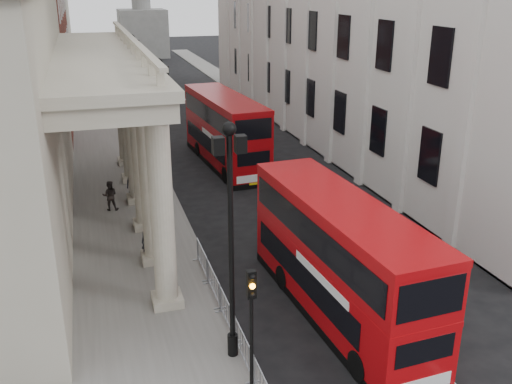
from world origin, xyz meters
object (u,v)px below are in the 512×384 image
pedestrian_b (110,196)px  pedestrian_c (134,181)px  pedestrian_a (148,242)px  traffic_light (251,310)px  lamp_post_mid (162,121)px  lamp_post_south (231,229)px  lamp_post_north (135,78)px  bus_far (225,129)px  bus_near (339,257)px

pedestrian_b → pedestrian_c: pedestrian_c is taller
pedestrian_a → traffic_light: bearing=-78.6°
lamp_post_mid → pedestrian_b: bearing=-164.7°
lamp_post_south → lamp_post_mid: 16.00m
pedestrian_a → pedestrian_b: size_ratio=1.01×
lamp_post_south → lamp_post_north: 32.00m
lamp_post_mid → lamp_post_north: bearing=90.0°
lamp_post_north → pedestrian_c: 15.63m
traffic_light → pedestrian_a: traffic_light is taller
pedestrian_a → pedestrian_c: bearing=89.3°
lamp_post_mid → pedestrian_a: bearing=-104.0°
traffic_light → pedestrian_c: bearing=95.7°
lamp_post_mid → pedestrian_b: lamp_post_mid is taller
lamp_post_mid → bus_far: bearing=49.8°
lamp_post_mid → pedestrian_b: size_ratio=4.78×
lamp_post_south → pedestrian_b: size_ratio=4.78×
lamp_post_north → bus_near: lamp_post_north is taller
lamp_post_north → pedestrian_c: lamp_post_north is taller
bus_far → pedestrian_b: 11.13m
bus_far → pedestrian_a: 15.65m
pedestrian_b → bus_far: bearing=-131.7°
lamp_post_south → bus_far: 22.84m
traffic_light → pedestrian_a: (-2.03, 10.29, -2.10)m
traffic_light → lamp_post_mid: bearing=90.3°
bus_near → lamp_post_south: bearing=-165.2°
traffic_light → bus_far: bearing=78.1°
lamp_post_south → bus_near: size_ratio=0.74×
pedestrian_a → pedestrian_b: pedestrian_a is taller
bus_near → pedestrian_c: bus_near is taller
bus_far → pedestrian_c: bearing=-147.7°
bus_near → pedestrian_c: size_ratio=5.87×
pedestrian_b → pedestrian_c: (1.53, 1.85, 0.08)m
lamp_post_north → bus_near: bearing=-81.3°
lamp_post_south → lamp_post_mid: same height
lamp_post_mid → lamp_post_north: 16.00m
bus_far → pedestrian_b: (-8.49, -7.03, -1.59)m
lamp_post_south → pedestrian_c: size_ratio=4.37×
lamp_post_mid → pedestrian_a: 8.87m
pedestrian_c → lamp_post_south: bearing=-91.1°
lamp_post_north → pedestrian_a: lamp_post_north is taller
lamp_post_south → pedestrian_a: lamp_post_south is taller
lamp_post_south → bus_near: 5.47m
lamp_post_mid → bus_near: bearing=-72.2°
bus_far → pedestrian_c: (-6.96, -5.18, -1.51)m
lamp_post_south → pedestrian_b: lamp_post_south is taller
pedestrian_a → pedestrian_b: 6.96m
lamp_post_mid → lamp_post_north: size_ratio=1.00×
bus_near → pedestrian_c: (-6.43, 15.40, -1.42)m
lamp_post_south → lamp_post_north: bearing=90.0°
lamp_post_north → pedestrian_c: bearing=-96.7°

